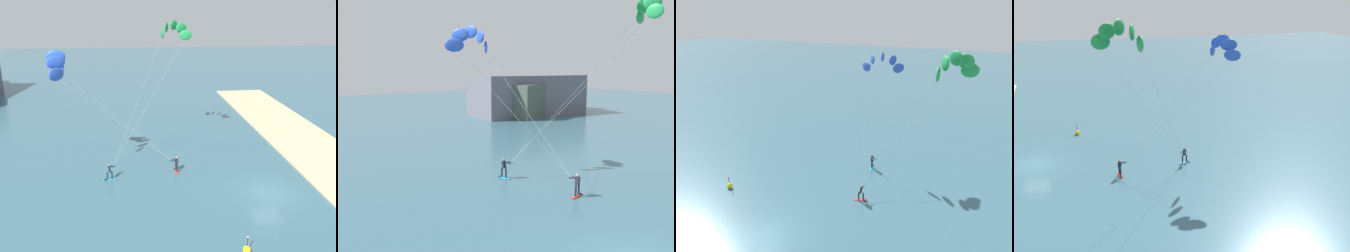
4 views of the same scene
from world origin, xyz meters
TOP-DOWN VIEW (x-y plane):
  - kitesurfer_nearshore at (3.80, 18.08)m, footprint 5.01×12.02m
  - kitesurfer_mid_water at (12.11, 7.71)m, footprint 10.43×9.91m
  - distant_headland at (36.45, 45.44)m, footprint 27.10×19.62m

SIDE VIEW (x-z plane):
  - distant_headland at x=36.45m, z-range -0.47..7.22m
  - kitesurfer_nearshore at x=3.80m, z-range 4.69..17.39m
  - kitesurfer_mid_water at x=12.11m, z-range 5.63..20.41m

